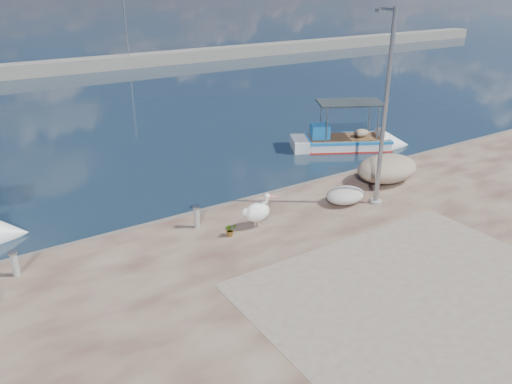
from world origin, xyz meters
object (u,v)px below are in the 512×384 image
(boat_right, at_px, (346,144))
(pelican, at_px, (258,212))
(bollard_near, at_px, (197,216))
(lamp_post, at_px, (384,118))

(boat_right, bearing_deg, pelican, -119.81)
(boat_right, height_order, bollard_near, boat_right)
(boat_right, relative_size, bollard_near, 8.01)
(pelican, height_order, lamp_post, lamp_post)
(bollard_near, bearing_deg, boat_right, 23.60)
(boat_right, height_order, pelican, boat_right)
(lamp_post, bearing_deg, boat_right, 55.58)
(boat_right, relative_size, pelican, 4.89)
(boat_right, relative_size, lamp_post, 0.89)
(pelican, bearing_deg, boat_right, 53.35)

